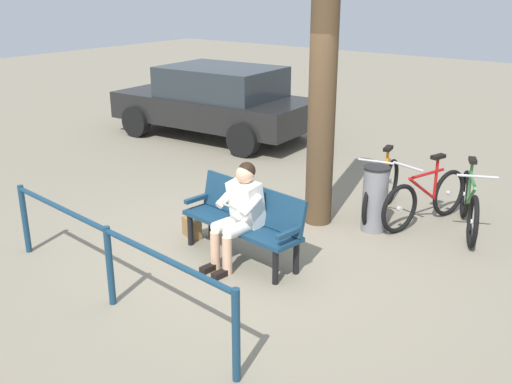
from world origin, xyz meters
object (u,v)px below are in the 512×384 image
object	(u,v)px
litter_bin	(375,199)
bicycle_blue	(425,198)
handbag	(192,228)
bicycle_orange	(382,190)
person_reading	(240,210)
tree_trunk	(323,80)
bicycle_green	(469,205)
bench	(245,217)
parked_car	(216,100)

from	to	relation	value
litter_bin	bicycle_blue	world-z (taller)	bicycle_blue
handbag	litter_bin	bearing A→B (deg)	-137.23
litter_bin	bicycle_orange	size ratio (longest dim) A/B	0.52
person_reading	tree_trunk	distance (m)	2.06
handbag	litter_bin	world-z (taller)	litter_bin
litter_bin	bicycle_green	xyz separation A→B (m)	(-0.99, -0.73, -0.08)
bench	person_reading	distance (m)	0.24
bench	handbag	world-z (taller)	bench
bench	parked_car	world-z (taller)	parked_car
tree_trunk	bicycle_blue	size ratio (longest dim) A/B	2.36
bicycle_green	bench	bearing A→B (deg)	-61.67
bench	tree_trunk	bearing A→B (deg)	-86.90
person_reading	handbag	xyz separation A→B (m)	(0.96, -0.21, -0.54)
bench	bicycle_blue	distance (m)	2.60
bicycle_green	bicycle_blue	distance (m)	0.56
handbag	parked_car	bearing A→B (deg)	-52.61
bench	parked_car	distance (m)	5.78
handbag	bicycle_orange	size ratio (longest dim) A/B	0.18
person_reading	bicycle_blue	xyz separation A→B (m)	(-1.22, -2.43, -0.31)
person_reading	parked_car	xyz separation A→B (m)	(4.09, -4.30, 0.11)
bicycle_green	bicycle_blue	size ratio (longest dim) A/B	0.96
handbag	bench	bearing A→B (deg)	177.84
litter_bin	parked_car	world-z (taller)	parked_car
bench	bicycle_blue	bearing A→B (deg)	-112.27
bicycle_green	bicycle_orange	bearing A→B (deg)	-106.91
bicycle_green	bicycle_orange	distance (m)	1.18
litter_bin	handbag	bearing A→B (deg)	42.77
bench	bicycle_green	world-z (taller)	bicycle_green
person_reading	bicycle_green	bearing A→B (deg)	-117.47
tree_trunk	litter_bin	bearing A→B (deg)	-165.39
bicycle_blue	tree_trunk	bearing A→B (deg)	-39.24
handbag	tree_trunk	world-z (taller)	tree_trunk
handbag	litter_bin	distance (m)	2.40
handbag	parked_car	world-z (taller)	parked_car
tree_trunk	parked_car	distance (m)	5.06
person_reading	bicycle_orange	world-z (taller)	person_reading
handbag	bicycle_blue	world-z (taller)	bicycle_blue
person_reading	handbag	size ratio (longest dim) A/B	4.00
bicycle_blue	person_reading	bearing A→B (deg)	-10.30
bicycle_green	bicycle_blue	xyz separation A→B (m)	(0.55, 0.12, 0.00)
bicycle_green	bicycle_blue	bearing A→B (deg)	-102.15
handbag	tree_trunk	distance (m)	2.51
parked_car	bench	bearing A→B (deg)	130.66
tree_trunk	person_reading	bearing A→B (deg)	88.34
litter_bin	bicycle_orange	xyz separation A→B (m)	(0.18, -0.58, -0.08)
bicycle_orange	bicycle_blue	bearing A→B (deg)	82.47
handbag	tree_trunk	bearing A→B (deg)	-125.37
parked_car	bicycle_blue	bearing A→B (deg)	156.96
bench	parked_car	xyz separation A→B (m)	(4.03, -4.13, 0.27)
tree_trunk	parked_car	world-z (taller)	tree_trunk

